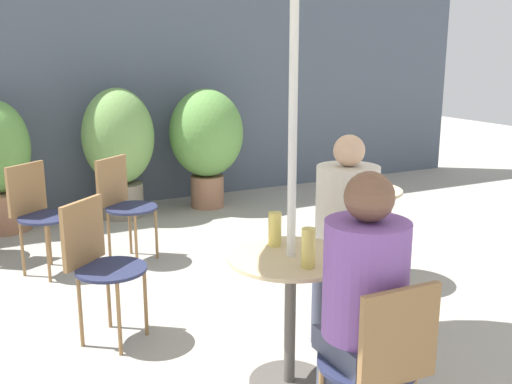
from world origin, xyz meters
TOP-DOWN VIEW (x-y plane):
  - ground_plane at (0.00, 0.00)m, footprint 20.00×20.00m
  - storefront_wall at (0.00, 4.13)m, footprint 10.00×0.06m
  - cafe_table_near at (0.06, -0.05)m, footprint 0.65×0.65m
  - cafe_table_far at (1.27, 1.00)m, footprint 0.61×0.61m
  - bistro_chair_0 at (0.04, -0.82)m, footprint 0.43×0.43m
  - bistro_chair_1 at (0.73, 0.33)m, footprint 0.48×0.47m
  - bistro_chair_2 at (-0.23, 2.27)m, footprint 0.48×0.49m
  - bistro_chair_3 at (-0.91, 2.29)m, footprint 0.48×0.49m
  - bistro_chair_4 at (-0.73, 0.92)m, footprint 0.49×0.49m
  - seated_person_0 at (0.05, -0.67)m, footprint 0.36×0.37m
  - seated_person_1 at (0.60, 0.26)m, footprint 0.46×0.45m
  - beer_glass_0 at (0.06, 0.13)m, footprint 0.07×0.07m
  - beer_glass_1 at (0.05, -0.23)m, footprint 0.07×0.07m
  - potted_plant_1 at (0.09, 3.62)m, footprint 0.75×0.75m
  - potted_plant_2 at (1.06, 3.58)m, footprint 0.82×0.82m

SIDE VIEW (x-z plane):
  - ground_plane at x=0.00m, z-range 0.00..0.00m
  - cafe_table_far at x=1.27m, z-range 0.13..0.85m
  - cafe_table_near at x=0.06m, z-range 0.14..0.87m
  - bistro_chair_0 at x=0.04m, z-range 0.10..0.98m
  - bistro_chair_1 at x=0.73m, z-range 0.10..0.98m
  - bistro_chair_2 at x=-0.23m, z-range 0.10..0.98m
  - bistro_chair_3 at x=-0.91m, z-range 0.10..0.98m
  - bistro_chair_4 at x=-0.73m, z-range 0.10..0.98m
  - seated_person_1 at x=0.60m, z-range 0.12..1.39m
  - seated_person_0 at x=0.05m, z-range 0.12..1.41m
  - potted_plant_1 at x=0.09m, z-range 0.10..1.46m
  - potted_plant_2 at x=1.06m, z-range 0.13..1.46m
  - beer_glass_0 at x=0.06m, z-range 0.73..0.91m
  - beer_glass_1 at x=0.05m, z-range 0.73..0.92m
  - storefront_wall at x=0.00m, z-range 0.00..3.00m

